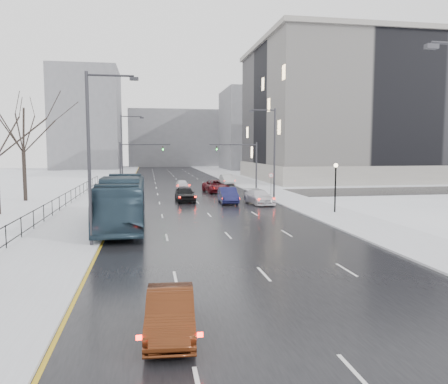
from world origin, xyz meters
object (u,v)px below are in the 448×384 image
streetlight_l_near (93,150)px  sedan_right_distant (227,179)px  streetlight_l_far (124,149)px  sedan_left_near (170,312)px  sedan_right_cross (216,186)px  tree_park_e (26,202)px  mast_signal_left (129,162)px  bus (122,202)px  sedan_center_near (185,194)px  sedan_right_near (228,195)px  streetlight_r_mid (272,149)px  lamppost_r_mid (336,180)px  sedan_right_far (259,197)px  no_uturn_sign (271,178)px  sedan_center_far (182,185)px  mast_signal_right (248,161)px

streetlight_l_near → sedan_right_distant: 45.32m
streetlight_l_far → sedan_left_near: (3.67, -44.69, -4.90)m
streetlight_l_near → sedan_right_cross: streetlight_l_near is taller
tree_park_e → mast_signal_left: size_ratio=2.08×
bus → sedan_center_near: bus is taller
tree_park_e → sedan_right_near: (21.27, -5.16, 0.86)m
streetlight_r_mid → streetlight_l_far: bearing=143.7°
sedan_right_distant → streetlight_r_mid: bearing=-88.6°
mast_signal_left → sedan_right_near: (10.40, -9.16, -3.25)m
streetlight_l_near → sedan_right_near: (11.24, 18.84, -4.76)m
lamppost_r_mid → sedan_right_distant: bearing=96.7°
sedan_right_far → sedan_right_distant: bearing=80.4°
streetlight_l_near → sedan_right_cross: (11.67, 30.08, -4.80)m
sedan_left_near → streetlight_r_mid: bearing=72.1°
lamppost_r_mid → sedan_center_near: size_ratio=0.89×
streetlight_l_near → bus: streetlight_l_near is taller
tree_park_e → sedan_right_far: tree_park_e is taller
sedan_right_cross → streetlight_l_near: bearing=-117.4°
sedan_left_near → bus: size_ratio=0.31×
no_uturn_sign → sedan_right_near: no_uturn_sign is taller
streetlight_l_far → sedan_right_cross: size_ratio=1.78×
mast_signal_left → sedan_right_distant: (14.53, 14.37, -3.28)m
streetlight_l_near → streetlight_l_far: same height
mast_signal_left → sedan_center_far: (6.83, 6.63, -3.37)m
streetlight_l_near → mast_signal_right: (15.49, 28.00, -1.51)m
streetlight_l_far → streetlight_l_near: bearing=-90.0°
mast_signal_right → no_uturn_sign: (1.87, -4.00, -1.81)m
sedan_center_near → sedan_right_cross: bearing=60.7°
tree_park_e → mast_signal_right: size_ratio=2.08×
sedan_left_near → sedan_center_near: sedan_center_near is taller
mast_signal_right → sedan_left_near: 42.51m
streetlight_l_near → sedan_right_far: (14.23, 17.46, -4.85)m
streetlight_l_far → sedan_right_cross: streetlight_l_far is taller
mast_signal_right → bus: bearing=-123.7°
lamppost_r_mid → mast_signal_left: mast_signal_left is taller
lamppost_r_mid → sedan_right_near: size_ratio=0.86×
bus → sedan_right_cross: size_ratio=2.35×
no_uturn_sign → bus: size_ratio=0.20×
mast_signal_right → sedan_right_cross: size_ratio=1.16×
tree_park_e → mast_signal_left: bearing=20.2°
mast_signal_left → sedan_center_near: size_ratio=1.35×
sedan_right_far → streetlight_l_far: bearing=127.4°
streetlight_l_near → lamppost_r_mid: (19.17, 10.00, -2.67)m
tree_park_e → sedan_right_distant: 31.36m
streetlight_r_mid → sedan_right_near: 7.07m
no_uturn_sign → mast_signal_left: bearing=166.4°
sedan_center_near → streetlight_r_mid: bearing=-7.0°
tree_park_e → sedan_center_far: (17.70, 10.63, 0.74)m
streetlight_l_near → sedan_center_far: 35.80m
mast_signal_right → streetlight_r_mid: bearing=-84.0°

